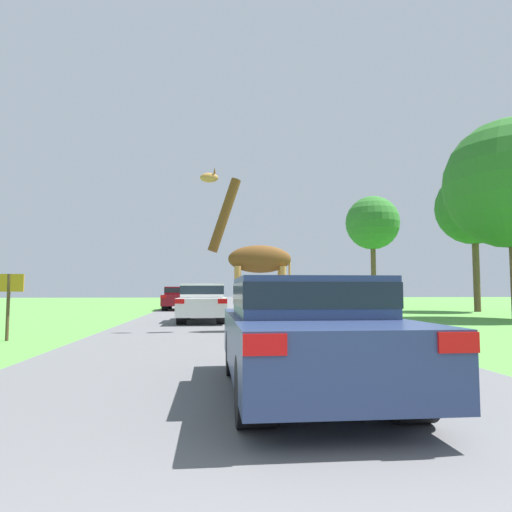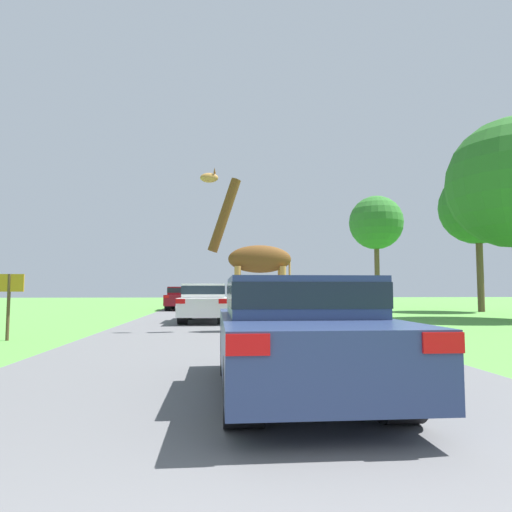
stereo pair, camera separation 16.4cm
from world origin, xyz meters
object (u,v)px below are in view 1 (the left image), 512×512
object	(u,v)px
car_queue_right	(202,301)
car_queue_left	(179,297)
giraffe_near_road	(254,259)
tree_left_edge	(511,184)
tree_right_cluster	(474,208)
sign_post	(9,294)
car_lead_maroon	(305,331)
tree_far_right	(373,223)

from	to	relation	value
car_queue_right	car_queue_left	world-z (taller)	car_queue_right
giraffe_near_road	tree_left_edge	size ratio (longest dim) A/B	0.57
tree_left_edge	tree_right_cluster	bearing A→B (deg)	70.30
giraffe_near_road	sign_post	world-z (taller)	giraffe_near_road
giraffe_near_road	sign_post	xyz separation A→B (m)	(-6.27, -2.03, -1.05)
car_queue_right	sign_post	xyz separation A→B (m)	(-4.64, -6.51, 0.35)
car_lead_maroon	car_queue_right	bearing A→B (deg)	96.51
giraffe_near_road	car_queue_right	distance (m)	4.97
car_lead_maroon	car_queue_right	xyz separation A→B (m)	(-1.47, 12.86, 0.05)
car_queue_left	tree_far_right	size ratio (longest dim) A/B	0.54
tree_right_cluster	tree_far_right	size ratio (longest dim) A/B	0.99
giraffe_near_road	tree_right_cluster	bearing A→B (deg)	-49.55
car_lead_maroon	sign_post	xyz separation A→B (m)	(-6.10, 6.35, 0.40)
giraffe_near_road	car_queue_right	world-z (taller)	giraffe_near_road
car_queue_right	tree_right_cluster	size ratio (longest dim) A/B	0.57
giraffe_near_road	sign_post	bearing A→B (deg)	109.54
sign_post	tree_right_cluster	bearing A→B (deg)	33.36
tree_right_cluster	sign_post	size ratio (longest dim) A/B	5.10
car_lead_maroon	tree_left_edge	bearing A→B (deg)	47.39
tree_left_edge	tree_far_right	distance (m)	15.36
tree_left_edge	car_queue_right	bearing A→B (deg)	-179.68
sign_post	car_lead_maroon	bearing A→B (deg)	-46.11
car_lead_maroon	car_queue_left	xyz separation A→B (m)	(-3.18, 24.12, 0.05)
tree_left_edge	tree_far_right	xyz separation A→B (m)	(-0.66, 15.34, 0.50)
giraffe_near_road	sign_post	distance (m)	6.68
tree_right_cluster	sign_post	xyz separation A→B (m)	(-20.46, -13.47, -4.99)
tree_left_edge	sign_post	bearing A→B (deg)	-159.90
car_queue_left	sign_post	size ratio (longest dim) A/B	2.82
car_queue_right	tree_right_cluster	xyz separation A→B (m)	(15.83, 6.96, 5.34)
giraffe_near_road	tree_right_cluster	distance (m)	18.65
car_lead_maroon	tree_left_edge	xyz separation A→B (m)	(11.89, 12.93, 5.14)
giraffe_near_road	tree_far_right	xyz separation A→B (m)	(11.07, 19.89, 4.20)
car_queue_right	car_queue_left	size ratio (longest dim) A/B	1.02
car_queue_right	tree_left_edge	size ratio (longest dim) A/B	0.54
giraffe_near_road	tree_right_cluster	xyz separation A→B (m)	(14.19, 11.44, 3.94)
tree_right_cluster	car_queue_left	bearing A→B (deg)	166.22
car_lead_maroon	tree_left_edge	world-z (taller)	tree_left_edge
giraffe_near_road	sign_post	size ratio (longest dim) A/B	3.05
car_queue_right	giraffe_near_road	bearing A→B (deg)	-69.95
car_lead_maroon	sign_post	bearing A→B (deg)	133.89
sign_post	tree_left_edge	bearing A→B (deg)	20.10
giraffe_near_road	tree_far_right	bearing A→B (deg)	-27.52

